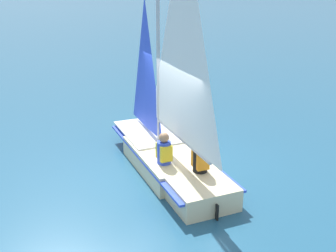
% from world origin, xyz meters
% --- Properties ---
extents(ground_plane, '(260.00, 260.00, 0.00)m').
position_xyz_m(ground_plane, '(0.00, 0.00, 0.00)').
color(ground_plane, '#235675').
extents(sailboat_main, '(3.82, 4.35, 5.51)m').
position_xyz_m(sailboat_main, '(0.04, 0.05, 0.82)').
color(sailboat_main, beige).
rests_on(sailboat_main, ground_plane).
extents(sailor_helm, '(0.42, 0.43, 1.16)m').
position_xyz_m(sailor_helm, '(0.62, 0.25, 0.62)').
color(sailor_helm, black).
rests_on(sailor_helm, ground_plane).
extents(sailor_crew, '(0.42, 0.43, 1.16)m').
position_xyz_m(sailor_crew, '(0.60, 1.09, 0.63)').
color(sailor_crew, black).
rests_on(sailor_crew, ground_plane).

